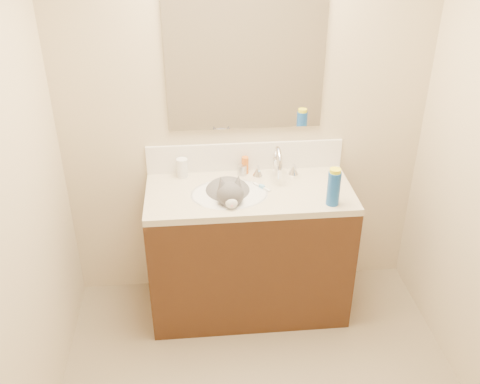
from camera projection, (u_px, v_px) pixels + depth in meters
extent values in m
cube|color=beige|center=(245.00, 110.00, 3.14)|extent=(2.20, 0.04, 2.50)
cube|color=#3A2010|center=(249.00, 253.00, 3.32)|extent=(1.20, 0.55, 0.82)
cube|color=beige|center=(249.00, 193.00, 3.10)|extent=(1.20, 0.55, 0.04)
ellipsoid|color=white|center=(229.00, 204.00, 3.09)|extent=(0.45, 0.36, 0.14)
cylinder|color=silver|center=(276.00, 166.00, 3.24)|extent=(0.04, 0.04, 0.11)
torus|color=silver|center=(278.00, 163.00, 3.16)|extent=(0.03, 0.20, 0.20)
cylinder|color=silver|center=(280.00, 174.00, 3.10)|extent=(0.03, 0.03, 0.06)
cone|color=silver|center=(258.00, 171.00, 3.24)|extent=(0.06, 0.06, 0.06)
cone|color=silver|center=(293.00, 169.00, 3.26)|extent=(0.06, 0.06, 0.06)
ellipsoid|color=#4D4B4D|center=(228.00, 197.00, 3.12)|extent=(0.30, 0.33, 0.21)
ellipsoid|color=#4D4B4D|center=(230.00, 195.00, 2.95)|extent=(0.16, 0.14, 0.15)
ellipsoid|color=#4D4B4D|center=(229.00, 195.00, 3.02)|extent=(0.11, 0.11, 0.13)
cone|color=#4D4B4D|center=(222.00, 182.00, 2.92)|extent=(0.07, 0.08, 0.09)
cone|color=#4D4B4D|center=(238.00, 182.00, 2.93)|extent=(0.07, 0.08, 0.09)
ellipsoid|color=silver|center=(232.00, 203.00, 2.90)|extent=(0.07, 0.06, 0.06)
ellipsoid|color=silver|center=(230.00, 206.00, 3.03)|extent=(0.11, 0.07, 0.13)
sphere|color=pink|center=(232.00, 206.00, 2.88)|extent=(0.01, 0.01, 0.01)
cylinder|color=#4D4B4D|center=(251.00, 206.00, 3.16)|extent=(0.10, 0.23, 0.04)
cube|color=white|center=(245.00, 157.00, 3.28)|extent=(1.20, 0.02, 0.18)
cube|color=white|center=(245.00, 62.00, 2.99)|extent=(0.90, 0.02, 0.80)
cylinder|color=white|center=(182.00, 168.00, 3.21)|extent=(0.07, 0.07, 0.12)
cylinder|color=orange|center=(182.00, 170.00, 3.22)|extent=(0.07, 0.07, 0.04)
cylinder|color=#B7B7BC|center=(242.00, 170.00, 3.25)|extent=(0.06, 0.06, 0.06)
cylinder|color=#D06318|center=(245.00, 165.00, 3.26)|extent=(0.06, 0.06, 0.11)
cube|color=white|center=(262.00, 187.00, 3.12)|extent=(0.09, 0.11, 0.01)
cube|color=#6FB7EC|center=(262.00, 186.00, 3.12)|extent=(0.03, 0.04, 0.02)
cylinder|color=#174EA4|center=(334.00, 188.00, 2.91)|extent=(0.09, 0.09, 0.20)
cylinder|color=yellow|center=(335.00, 172.00, 2.86)|extent=(0.08, 0.08, 0.04)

